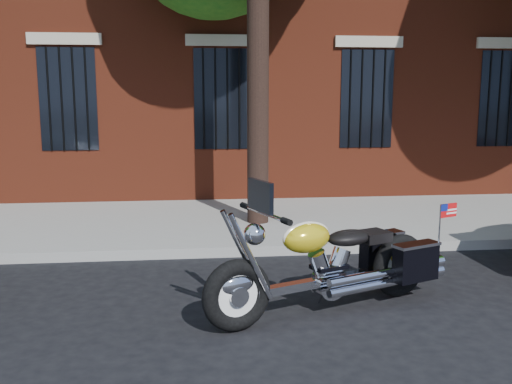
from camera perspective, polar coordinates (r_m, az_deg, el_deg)
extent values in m
plane|color=black|center=(6.97, -1.31, -9.54)|extent=(120.00, 120.00, 0.00)
cube|color=gray|center=(8.26, -2.12, -5.89)|extent=(40.00, 0.16, 0.15)
cube|color=gray|center=(10.08, -2.87, -3.02)|extent=(40.00, 3.60, 0.15)
cube|color=black|center=(11.68, -3.48, 9.24)|extent=(1.10, 0.14, 2.00)
cube|color=#B2A893|center=(11.69, -3.54, 14.89)|extent=(1.40, 0.20, 0.22)
cylinder|color=black|center=(11.60, -3.46, 9.24)|extent=(0.04, 0.04, 2.00)
cylinder|color=black|center=(9.51, 0.19, 10.95)|extent=(0.36, 0.36, 5.00)
torus|color=black|center=(5.64, -1.93, -10.28)|extent=(0.74, 0.43, 0.73)
torus|color=black|center=(6.77, 14.16, -7.13)|extent=(0.74, 0.43, 0.73)
cylinder|color=white|center=(5.64, -1.93, -10.28)|extent=(0.53, 0.27, 0.55)
cylinder|color=white|center=(6.77, 14.16, -7.13)|extent=(0.53, 0.27, 0.55)
ellipsoid|color=white|center=(5.60, -1.94, -9.23)|extent=(0.41, 0.27, 0.21)
ellipsoid|color=yellow|center=(6.73, 14.21, -6.06)|extent=(0.41, 0.29, 0.21)
cube|color=white|center=(6.15, 6.88, -8.84)|extent=(1.56, 0.72, 0.09)
cylinder|color=white|center=(6.18, 7.30, -8.95)|extent=(0.40, 0.31, 0.35)
cylinder|color=white|center=(6.36, 12.40, -8.47)|extent=(1.30, 0.60, 0.10)
ellipsoid|color=yellow|center=(5.88, 5.05, -4.58)|extent=(0.62, 0.49, 0.31)
ellipsoid|color=black|center=(6.20, 9.29, -4.53)|extent=(0.61, 0.49, 0.17)
cube|color=black|center=(6.92, 12.42, -5.66)|extent=(0.55, 0.36, 0.42)
cube|color=black|center=(6.51, 15.68, -6.76)|extent=(0.55, 0.36, 0.42)
cylinder|color=white|center=(5.56, 0.85, -2.13)|extent=(0.36, 0.80, 0.04)
sphere|color=white|center=(5.55, -0.14, -4.23)|extent=(0.28, 0.28, 0.22)
cube|color=black|center=(5.50, 0.46, -0.40)|extent=(0.20, 0.42, 0.31)
cube|color=red|center=(6.64, 18.68, -1.75)|extent=(0.23, 0.11, 0.15)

